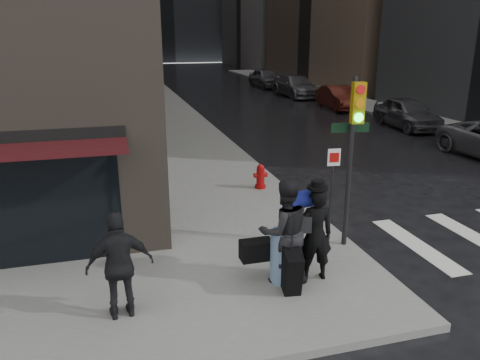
# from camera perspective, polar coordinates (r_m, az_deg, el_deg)

# --- Properties ---
(ground) EXTENTS (140.00, 140.00, 0.00)m
(ground) POSITION_cam_1_polar(r_m,az_deg,el_deg) (9.25, 6.18, -12.94)
(ground) COLOR black
(ground) RESTS_ON ground
(sidewalk_left) EXTENTS (4.00, 50.00, 0.15)m
(sidewalk_left) POSITION_cam_1_polar(r_m,az_deg,el_deg) (34.81, -10.57, 9.60)
(sidewalk_left) COLOR slate
(sidewalk_left) RESTS_ON ground
(sidewalk_right) EXTENTS (3.00, 50.00, 0.15)m
(sidewalk_right) POSITION_cam_1_polar(r_m,az_deg,el_deg) (38.43, 10.21, 10.34)
(sidewalk_right) COLOR slate
(sidewalk_right) RESTS_ON ground
(man_overcoat) EXTENTS (1.16, 0.98, 2.01)m
(man_overcoat) POSITION_cam_1_polar(r_m,az_deg,el_deg) (8.86, 8.57, -7.24)
(man_overcoat) COLOR black
(man_overcoat) RESTS_ON ground
(man_jeans) EXTENTS (1.45, 0.78, 2.03)m
(man_jeans) POSITION_cam_1_polar(r_m,az_deg,el_deg) (8.73, 5.35, -6.22)
(man_jeans) COLOR black
(man_jeans) RESTS_ON ground
(man_greycoat) EXTENTS (1.12, 0.54, 1.85)m
(man_greycoat) POSITION_cam_1_polar(r_m,az_deg,el_deg) (7.93, -14.42, -10.05)
(man_greycoat) COLOR black
(man_greycoat) RESTS_ON ground
(traffic_light) EXTENTS (0.92, 0.47, 3.69)m
(traffic_light) POSITION_cam_1_polar(r_m,az_deg,el_deg) (10.00, 13.41, 4.65)
(traffic_light) COLOR black
(traffic_light) RESTS_ON ground
(fire_hydrant) EXTENTS (0.41, 0.33, 0.75)m
(fire_hydrant) POSITION_cam_1_polar(r_m,az_deg,el_deg) (14.19, 2.51, 0.31)
(fire_hydrant) COLOR #930909
(fire_hydrant) RESTS_ON ground
(parked_car_1) EXTENTS (2.13, 4.66, 1.55)m
(parked_car_1) POSITION_cam_1_polar(r_m,az_deg,el_deg) (25.56, 19.72, 7.70)
(parked_car_1) COLOR #3E3E43
(parked_car_1) RESTS_ON ground
(parked_car_2) EXTENTS (1.87, 4.54, 1.46)m
(parked_car_2) POSITION_cam_1_polar(r_m,az_deg,el_deg) (30.91, 11.93, 9.79)
(parked_car_2) COLOR #43140D
(parked_car_2) RESTS_ON ground
(parked_car_3) EXTENTS (2.49, 5.61, 1.60)m
(parked_car_3) POSITION_cam_1_polar(r_m,az_deg,el_deg) (36.75, 6.83, 11.31)
(parked_car_3) COLOR #4A4A4F
(parked_car_3) RESTS_ON ground
(parked_car_4) EXTENTS (2.12, 4.93, 1.66)m
(parked_car_4) POSITION_cam_1_polar(r_m,az_deg,el_deg) (42.84, 3.15, 12.30)
(parked_car_4) COLOR #4B4A4F
(parked_car_4) RESTS_ON ground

